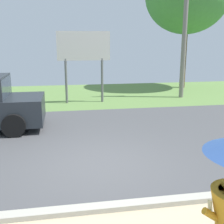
% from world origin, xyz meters
% --- Properties ---
extents(ground_plane, '(40.00, 22.00, 0.20)m').
position_xyz_m(ground_plane, '(0.00, 2.95, -0.05)').
color(ground_plane, '#4C4C4F').
extents(utility_pole, '(1.80, 0.24, 7.10)m').
position_xyz_m(utility_pole, '(5.65, 8.24, 3.72)').
color(utility_pole, gray).
rests_on(utility_pole, ground_plane).
extents(roadside_billboard, '(2.60, 0.12, 3.50)m').
position_xyz_m(roadside_billboard, '(0.26, 7.77, 2.55)').
color(roadside_billboard, slate).
rests_on(roadside_billboard, ground_plane).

